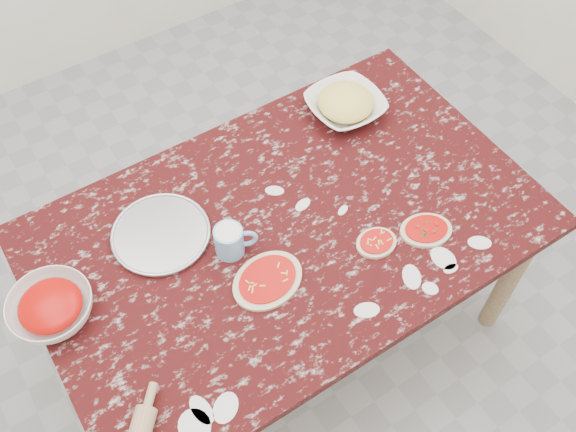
% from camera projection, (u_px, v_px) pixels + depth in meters
% --- Properties ---
extents(ground, '(4.00, 4.00, 0.00)m').
position_uv_depth(ground, '(288.00, 327.00, 2.65)').
color(ground, gray).
extents(worktable, '(1.60, 1.00, 0.75)m').
position_uv_depth(worktable, '(288.00, 239.00, 2.11)').
color(worktable, black).
rests_on(worktable, ground).
extents(pizza_tray, '(0.37, 0.37, 0.01)m').
position_uv_depth(pizza_tray, '(161.00, 234.00, 2.01)').
color(pizza_tray, '#B2B2B7').
rests_on(pizza_tray, worktable).
extents(sauce_bowl, '(0.28, 0.28, 0.08)m').
position_uv_depth(sauce_bowl, '(52.00, 308.00, 1.83)').
color(sauce_bowl, white).
rests_on(sauce_bowl, worktable).
extents(cheese_bowl, '(0.27, 0.27, 0.07)m').
position_uv_depth(cheese_bowl, '(345.00, 106.00, 2.31)').
color(cheese_bowl, white).
rests_on(cheese_bowl, worktable).
extents(flour_mug, '(0.13, 0.09, 0.11)m').
position_uv_depth(flour_mug, '(230.00, 241.00, 1.94)').
color(flour_mug, '#77B1E4').
rests_on(flour_mug, worktable).
extents(pizza_left, '(0.26, 0.22, 0.02)m').
position_uv_depth(pizza_left, '(268.00, 280.00, 1.92)').
color(pizza_left, beige).
rests_on(pizza_left, worktable).
extents(pizza_mid, '(0.14, 0.12, 0.02)m').
position_uv_depth(pizza_mid, '(376.00, 243.00, 1.99)').
color(pizza_mid, beige).
rests_on(pizza_mid, worktable).
extents(pizza_right, '(0.20, 0.18, 0.02)m').
position_uv_depth(pizza_right, '(426.00, 230.00, 2.02)').
color(pizza_right, beige).
rests_on(pizza_right, worktable).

